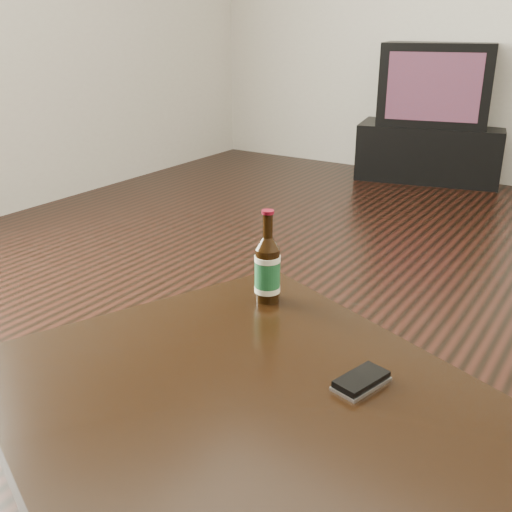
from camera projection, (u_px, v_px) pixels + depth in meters
The scene contains 6 objects.
floor at pixel (348, 422), 1.69m from camera, with size 5.00×6.00×0.01m, color black.
tv_stand at pixel (429, 152), 4.25m from camera, with size 0.97×0.48×0.39m, color black.
tv at pixel (436, 84), 4.08m from camera, with size 0.80×0.60×0.54m.
coffee_table at pixel (324, 503), 0.86m from camera, with size 1.44×1.16×0.47m.
beer_bottle at pixel (267, 269), 1.32m from camera, with size 0.06×0.06×0.21m.
phone at pixel (361, 381), 1.02m from camera, with size 0.08×0.11×0.02m.
Camera 1 is at (0.55, -1.32, 1.05)m, focal length 42.00 mm.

